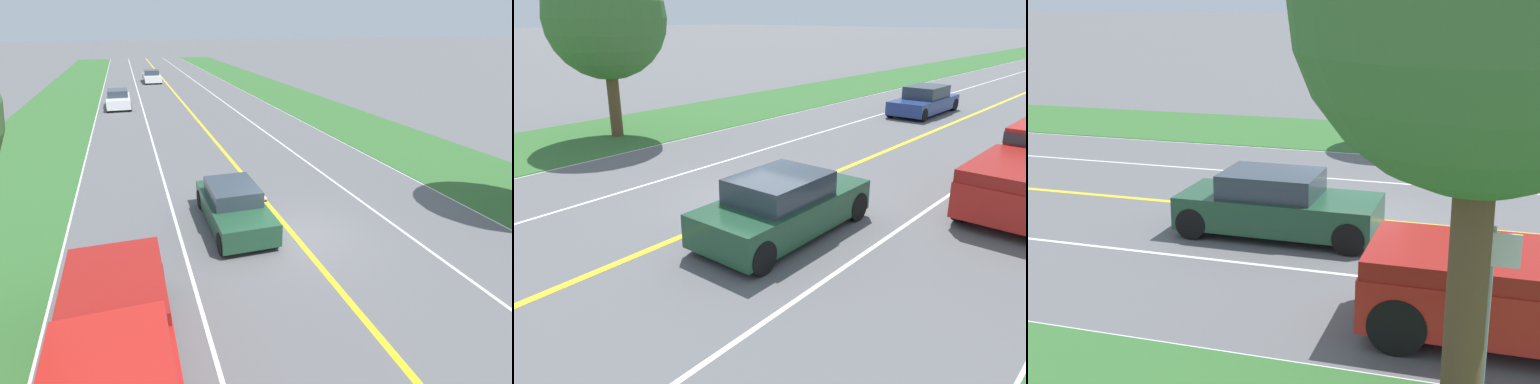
# 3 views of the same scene
# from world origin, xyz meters

# --- Properties ---
(ground_plane) EXTENTS (400.00, 400.00, 0.00)m
(ground_plane) POSITION_xyz_m (0.00, 0.00, 0.00)
(ground_plane) COLOR #5B5B5E
(centre_divider_line) EXTENTS (0.18, 160.00, 0.01)m
(centre_divider_line) POSITION_xyz_m (0.00, 0.00, 0.00)
(centre_divider_line) COLOR yellow
(centre_divider_line) RESTS_ON ground
(lane_edge_line_left) EXTENTS (0.14, 160.00, 0.01)m
(lane_edge_line_left) POSITION_xyz_m (-7.00, 0.00, 0.00)
(lane_edge_line_left) COLOR white
(lane_edge_line_left) RESTS_ON ground
(lane_dash_same_dir) EXTENTS (0.10, 160.00, 0.01)m
(lane_dash_same_dir) POSITION_xyz_m (3.50, 0.00, 0.00)
(lane_dash_same_dir) COLOR white
(lane_dash_same_dir) RESTS_ON ground
(lane_dash_oncoming) EXTENTS (0.10, 160.00, 0.01)m
(lane_dash_oncoming) POSITION_xyz_m (-3.50, 0.00, 0.00)
(lane_dash_oncoming) COLOR white
(lane_dash_oncoming) RESTS_ON ground
(grass_verge_left) EXTENTS (6.00, 160.00, 0.03)m
(grass_verge_left) POSITION_xyz_m (-10.00, 0.00, 0.01)
(grass_verge_left) COLOR #33662D
(grass_verge_left) RESTS_ON ground
(ego_car) EXTENTS (1.83, 4.31, 1.40)m
(ego_car) POSITION_xyz_m (1.63, -1.35, 0.66)
(ego_car) COLOR #1E472D
(ego_car) RESTS_ON ground
(dog) EXTENTS (0.28, 1.04, 0.77)m
(dog) POSITION_xyz_m (0.49, -1.92, 0.48)
(dog) COLOR #D1B784
(dog) RESTS_ON ground
(oncoming_car) EXTENTS (1.83, 4.55, 1.35)m
(oncoming_car) POSITION_xyz_m (-1.99, 14.39, 0.62)
(oncoming_car) COLOR navy
(oncoming_car) RESTS_ON ground
(roadside_tree_left_near) EXTENTS (4.52, 4.52, 6.75)m
(roadside_tree_left_near) POSITION_xyz_m (-9.41, 1.88, 4.47)
(roadside_tree_left_near) COLOR brown
(roadside_tree_left_near) RESTS_ON ground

